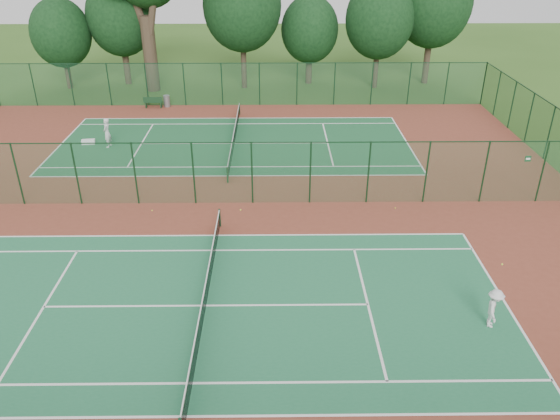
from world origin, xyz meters
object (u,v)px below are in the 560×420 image
object	(u,v)px
player_near	(494,308)
trash_bin	(167,101)
player_far	(107,133)
bench	(153,102)
kit_bag	(88,142)

from	to	relation	value
player_near	trash_bin	bearing A→B (deg)	48.87
player_near	player_far	distance (m)	26.88
player_far	bench	world-z (taller)	player_far
bench	kit_bag	distance (m)	8.75
kit_bag	player_near	bearing A→B (deg)	-51.48
bench	trash_bin	bearing A→B (deg)	17.09
player_far	bench	xyz separation A→B (m)	(1.31, 8.81, -0.52)
player_near	kit_bag	distance (m)	28.39
player_near	trash_bin	world-z (taller)	player_near
trash_bin	player_near	bearing A→B (deg)	-58.81
player_far	bench	size ratio (longest dim) A/B	1.30
player_far	bench	bearing A→B (deg)	176.44
player_far	kit_bag	distance (m)	1.84
player_near	kit_bag	xyz separation A→B (m)	(-20.80, 19.30, -0.64)
player_far	trash_bin	bearing A→B (deg)	170.46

